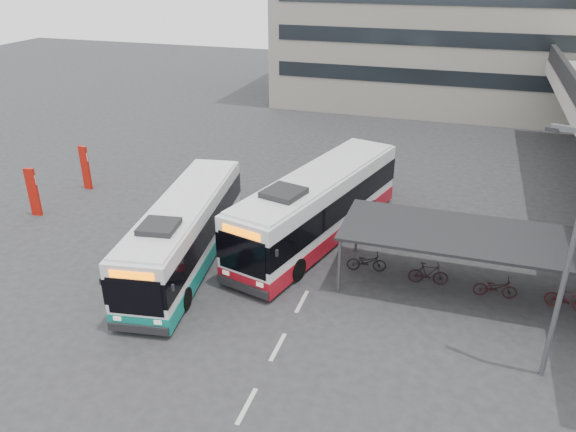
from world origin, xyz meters
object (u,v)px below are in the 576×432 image
(bus_teal, at_px, (185,232))
(lamp_post, at_px, (568,247))
(pedestrian, at_px, (205,212))
(bus_main, at_px, (318,207))

(bus_teal, xyz_separation_m, lamp_post, (14.50, -3.07, 3.26))
(pedestrian, xyz_separation_m, lamp_post, (15.26, -6.56, 3.91))
(bus_main, xyz_separation_m, bus_teal, (-4.96, -4.12, -0.16))
(pedestrian, bearing_deg, bus_teal, -160.87)
(bus_main, distance_m, pedestrian, 5.81)
(bus_main, relative_size, lamp_post, 1.49)
(bus_main, height_order, pedestrian, bus_main)
(bus_teal, height_order, lamp_post, lamp_post)
(bus_teal, bearing_deg, lamp_post, -20.70)
(lamp_post, bearing_deg, bus_main, 162.32)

